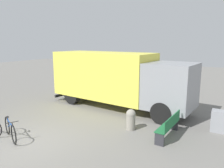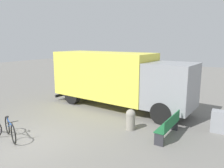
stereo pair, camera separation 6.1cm
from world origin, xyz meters
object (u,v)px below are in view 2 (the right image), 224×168
object	(u,v)px
bollard_near_bench	(131,119)
delivery_truck	(117,77)
utility_box	(219,121)
bicycle_middle	(10,129)
park_bench	(169,125)

from	to	relation	value
bollard_near_bench	delivery_truck	bearing A→B (deg)	128.49
bollard_near_bench	utility_box	size ratio (longest dim) A/B	0.98
delivery_truck	bicycle_middle	size ratio (longest dim) A/B	4.99
bicycle_middle	utility_box	size ratio (longest dim) A/B	1.85
bicycle_middle	bollard_near_bench	world-z (taller)	bollard_near_bench
delivery_truck	park_bench	xyz separation A→B (m)	(3.68, -2.58, -1.20)
bicycle_middle	delivery_truck	bearing A→B (deg)	98.66
park_bench	bollard_near_bench	bearing A→B (deg)	93.44
delivery_truck	park_bench	distance (m)	4.65
delivery_truck	bollard_near_bench	xyz separation A→B (m)	(2.05, -2.57, -1.23)
park_bench	bollard_near_bench	size ratio (longest dim) A/B	2.04
delivery_truck	utility_box	xyz separation A→B (m)	(5.30, -0.99, -1.26)
delivery_truck	park_bench	bearing A→B (deg)	-29.28
park_bench	bollard_near_bench	xyz separation A→B (m)	(-1.63, 0.00, -0.03)
utility_box	park_bench	bearing A→B (deg)	-135.62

